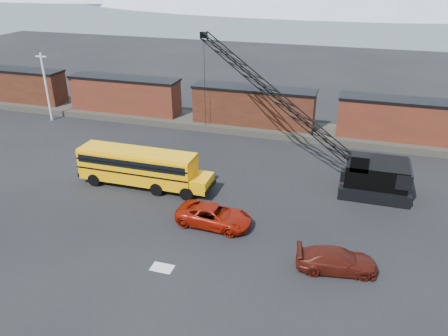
# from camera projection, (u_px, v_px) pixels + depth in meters

# --- Properties ---
(ground) EXTENTS (160.00, 160.00, 0.00)m
(ground) POSITION_uv_depth(u_px,v_px,m) (179.00, 232.00, 30.86)
(ground) COLOR black
(ground) RESTS_ON ground
(gravel_berm) EXTENTS (120.00, 5.00, 0.70)m
(gravel_berm) POSITION_uv_depth(u_px,v_px,m) (253.00, 126.00, 49.72)
(gravel_berm) COLOR #433E37
(gravel_berm) RESTS_ON ground
(boxcar_west_far) EXTENTS (13.70, 3.10, 4.17)m
(boxcar_west_far) POSITION_uv_depth(u_px,v_px,m) (16.00, 85.00, 57.18)
(boxcar_west_far) COLOR #502416
(boxcar_west_far) RESTS_ON gravel_berm
(boxcar_west_near) EXTENTS (13.70, 3.10, 4.17)m
(boxcar_west_near) POSITION_uv_depth(u_px,v_px,m) (125.00, 94.00, 52.94)
(boxcar_west_near) COLOR #4D2116
(boxcar_west_near) RESTS_ON gravel_berm
(boxcar_mid) EXTENTS (13.70, 3.10, 4.17)m
(boxcar_mid) POSITION_uv_depth(u_px,v_px,m) (253.00, 106.00, 48.69)
(boxcar_mid) COLOR #502416
(boxcar_mid) RESTS_ON gravel_berm
(boxcar_east_near) EXTENTS (13.70, 3.10, 4.17)m
(boxcar_east_near) POSITION_uv_depth(u_px,v_px,m) (406.00, 120.00, 44.44)
(boxcar_east_near) COLOR #4D2116
(boxcar_east_near) RESTS_ON gravel_berm
(utility_pole) EXTENTS (1.40, 0.24, 8.00)m
(utility_pole) POSITION_uv_depth(u_px,v_px,m) (46.00, 86.00, 51.01)
(utility_pole) COLOR silver
(utility_pole) RESTS_ON ground
(snow_patch) EXTENTS (1.40, 0.90, 0.02)m
(snow_patch) POSITION_uv_depth(u_px,v_px,m) (162.00, 268.00, 27.27)
(snow_patch) COLOR silver
(snow_patch) RESTS_ON ground
(school_bus) EXTENTS (11.65, 2.65, 3.19)m
(school_bus) POSITION_uv_depth(u_px,v_px,m) (141.00, 167.00, 36.50)
(school_bus) COLOR #FFA805
(school_bus) RESTS_ON ground
(red_pickup) EXTENTS (5.61, 2.79, 1.53)m
(red_pickup) POSITION_uv_depth(u_px,v_px,m) (214.00, 216.00, 31.41)
(red_pickup) COLOR #931507
(red_pickup) RESTS_ON ground
(maroon_suv) EXTENTS (5.23, 2.81, 1.44)m
(maroon_suv) POSITION_uv_depth(u_px,v_px,m) (337.00, 260.00, 26.81)
(maroon_suv) COLOR #4A140D
(maroon_suv) RESTS_ON ground
(crawler_crane) EXTENTS (21.28, 12.13, 11.05)m
(crawler_crane) POSITION_uv_depth(u_px,v_px,m) (272.00, 93.00, 40.16)
(crawler_crane) COLOR black
(crawler_crane) RESTS_ON ground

